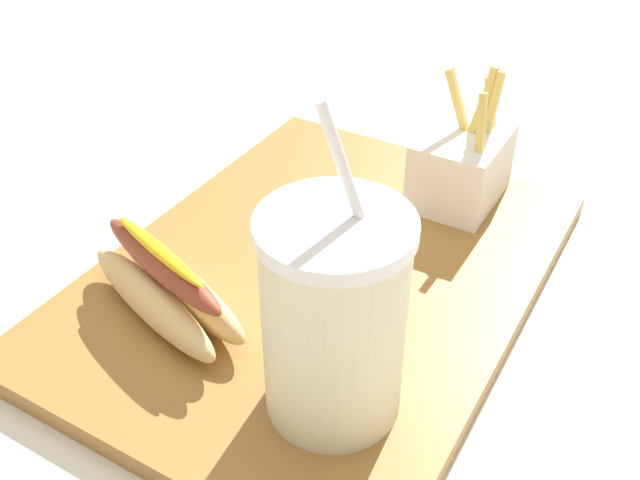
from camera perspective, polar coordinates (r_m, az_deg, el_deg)
ground_plane at (r=0.66m, az=0.00°, el=-4.18°), size 2.40×2.40×0.02m
food_tray at (r=0.65m, az=0.00°, el=-2.84°), size 0.47×0.35×0.02m
soda_cup at (r=0.48m, az=1.11°, el=-6.18°), size 0.10×0.10×0.23m
fries_basket at (r=0.73m, az=11.06°, el=5.78°), size 0.10×0.08×0.14m
hot_dog_1 at (r=0.59m, az=-12.07°, el=-3.66°), size 0.10×0.18×0.07m
ketchup_cup_1 at (r=0.69m, az=4.22°, el=2.09°), size 0.03×0.03×0.02m
ketchup_cup_2 at (r=0.61m, az=0.31°, el=-3.57°), size 0.04×0.04×0.02m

